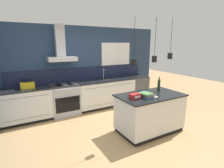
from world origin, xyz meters
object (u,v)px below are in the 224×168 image
at_px(book_stack, 146,95).
at_px(dishwasher, 137,88).
at_px(bottle_on_island, 159,85).
at_px(yellow_toolbox, 27,85).
at_px(red_supply_box, 135,96).
at_px(oven_range, 65,99).

bearing_deg(book_stack, dishwasher, 56.16).
relative_size(dishwasher, bottle_on_island, 2.61).
xyz_separation_m(dishwasher, yellow_toolbox, (-3.63, 0.00, 0.54)).
height_order(bottle_on_island, red_supply_box, bottle_on_island).
bearing_deg(book_stack, bottle_on_island, 22.16).
bearing_deg(dishwasher, yellow_toolbox, 180.00).
bearing_deg(oven_range, yellow_toolbox, 179.74).
relative_size(oven_range, red_supply_box, 3.86).
bearing_deg(bottle_on_island, dishwasher, 66.85).
bearing_deg(yellow_toolbox, oven_range, -0.26).
relative_size(oven_range, bottle_on_island, 2.61).
bearing_deg(red_supply_box, yellow_toolbox, 132.83).
distance_m(bottle_on_island, red_supply_box, 0.91).
relative_size(dishwasher, book_stack, 2.74).
height_order(book_stack, red_supply_box, book_stack).
height_order(dishwasher, bottle_on_island, bottle_on_island).
relative_size(bottle_on_island, book_stack, 1.05).
height_order(bottle_on_island, book_stack, bottle_on_island).
bearing_deg(yellow_toolbox, dishwasher, -0.00).
bearing_deg(book_stack, red_supply_box, 167.52).
xyz_separation_m(oven_range, dishwasher, (2.68, 0.00, 0.00)).
height_order(dishwasher, book_stack, book_stack).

